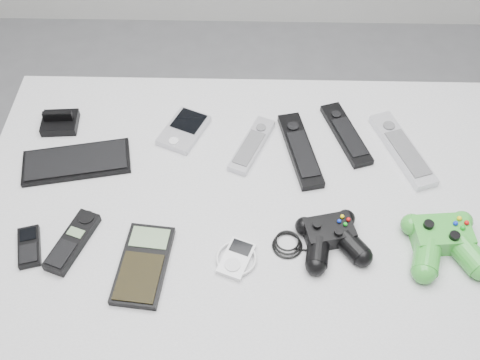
{
  "coord_description": "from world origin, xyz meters",
  "views": [
    {
      "loc": [
        -0.1,
        -0.76,
        1.76
      ],
      "look_at": [
        -0.11,
        0.0,
        0.82
      ],
      "focal_mm": 42.0,
      "sensor_mm": 36.0,
      "label": 1
    }
  ],
  "objects_px": {
    "remote_black_a": "(300,150)",
    "remote_black_b": "(346,134)",
    "calculator": "(143,264)",
    "controller_black": "(331,237)",
    "mobile_phone": "(29,246)",
    "mp3_player": "(236,258)",
    "controller_green": "(444,241)",
    "remote_silver_a": "(252,145)",
    "pda_keyboard": "(77,162)",
    "pda": "(184,130)",
    "remote_silver_b": "(402,149)",
    "cordless_handset": "(72,242)",
    "desk": "(250,215)"
  },
  "relations": [
    {
      "from": "remote_silver_a",
      "to": "remote_black_b",
      "type": "bearing_deg",
      "value": 33.57
    },
    {
      "from": "remote_silver_a",
      "to": "cordless_handset",
      "type": "height_order",
      "value": "cordless_handset"
    },
    {
      "from": "controller_black",
      "to": "mobile_phone",
      "type": "bearing_deg",
      "value": 169.3
    },
    {
      "from": "mobile_phone",
      "to": "mp3_player",
      "type": "distance_m",
      "value": 0.42
    },
    {
      "from": "remote_black_a",
      "to": "remote_black_b",
      "type": "bearing_deg",
      "value": 13.53
    },
    {
      "from": "desk",
      "to": "mp3_player",
      "type": "height_order",
      "value": "mp3_player"
    },
    {
      "from": "mp3_player",
      "to": "controller_green",
      "type": "bearing_deg",
      "value": 26.26
    },
    {
      "from": "cordless_handset",
      "to": "controller_green",
      "type": "bearing_deg",
      "value": 20.52
    },
    {
      "from": "desk",
      "to": "mp3_player",
      "type": "relative_size",
      "value": 13.8
    },
    {
      "from": "remote_black_a",
      "to": "remote_black_b",
      "type": "distance_m",
      "value": 0.12
    },
    {
      "from": "remote_black_b",
      "to": "mobile_phone",
      "type": "xyz_separation_m",
      "value": [
        -0.67,
        -0.33,
        -0.0
      ]
    },
    {
      "from": "pda",
      "to": "mp3_player",
      "type": "distance_m",
      "value": 0.37
    },
    {
      "from": "remote_silver_b",
      "to": "calculator",
      "type": "relative_size",
      "value": 1.28
    },
    {
      "from": "pda_keyboard",
      "to": "calculator",
      "type": "distance_m",
      "value": 0.32
    },
    {
      "from": "remote_black_a",
      "to": "mp3_player",
      "type": "relative_size",
      "value": 2.6
    },
    {
      "from": "desk",
      "to": "pda_keyboard",
      "type": "bearing_deg",
      "value": 168.02
    },
    {
      "from": "remote_black_a",
      "to": "desk",
      "type": "bearing_deg",
      "value": -143.79
    },
    {
      "from": "remote_silver_b",
      "to": "controller_black",
      "type": "xyz_separation_m",
      "value": [
        -0.18,
        -0.25,
        0.01
      ]
    },
    {
      "from": "pda_keyboard",
      "to": "mobile_phone",
      "type": "relative_size",
      "value": 2.53
    },
    {
      "from": "remote_black_b",
      "to": "controller_green",
      "type": "xyz_separation_m",
      "value": [
        0.16,
        -0.31,
        0.02
      ]
    },
    {
      "from": "remote_black_b",
      "to": "calculator",
      "type": "height_order",
      "value": "remote_black_b"
    },
    {
      "from": "remote_silver_b",
      "to": "mp3_player",
      "type": "bearing_deg",
      "value": -161.11
    },
    {
      "from": "calculator",
      "to": "controller_black",
      "type": "relative_size",
      "value": 0.78
    },
    {
      "from": "remote_silver_a",
      "to": "mp3_player",
      "type": "height_order",
      "value": "remote_silver_a"
    },
    {
      "from": "remote_silver_a",
      "to": "calculator",
      "type": "bearing_deg",
      "value": -99.87
    },
    {
      "from": "pda",
      "to": "cordless_handset",
      "type": "xyz_separation_m",
      "value": [
        -0.2,
        -0.32,
        0.0
      ]
    },
    {
      "from": "remote_silver_a",
      "to": "remote_black_a",
      "type": "bearing_deg",
      "value": 16.12
    },
    {
      "from": "pda",
      "to": "remote_silver_b",
      "type": "height_order",
      "value": "remote_silver_b"
    },
    {
      "from": "remote_silver_a",
      "to": "remote_black_b",
      "type": "xyz_separation_m",
      "value": [
        0.22,
        0.04,
        -0.0
      ]
    },
    {
      "from": "pda_keyboard",
      "to": "controller_black",
      "type": "relative_size",
      "value": 1.03
    },
    {
      "from": "remote_black_b",
      "to": "controller_black",
      "type": "bearing_deg",
      "value": -119.91
    },
    {
      "from": "desk",
      "to": "remote_silver_a",
      "type": "height_order",
      "value": "remote_silver_a"
    },
    {
      "from": "remote_silver_a",
      "to": "controller_black",
      "type": "distance_m",
      "value": 0.3
    },
    {
      "from": "mobile_phone",
      "to": "calculator",
      "type": "bearing_deg",
      "value": -24.94
    },
    {
      "from": "pda_keyboard",
      "to": "remote_silver_a",
      "type": "height_order",
      "value": "remote_silver_a"
    },
    {
      "from": "desk",
      "to": "cordless_handset",
      "type": "height_order",
      "value": "cordless_handset"
    },
    {
      "from": "remote_silver_a",
      "to": "cordless_handset",
      "type": "xyz_separation_m",
      "value": [
        -0.36,
        -0.27,
        0.0
      ]
    },
    {
      "from": "remote_silver_b",
      "to": "mp3_player",
      "type": "height_order",
      "value": "remote_silver_b"
    },
    {
      "from": "remote_silver_b",
      "to": "pda",
      "type": "bearing_deg",
      "value": 154.61
    },
    {
      "from": "desk",
      "to": "remote_black_a",
      "type": "distance_m",
      "value": 0.19
    },
    {
      "from": "remote_silver_a",
      "to": "controller_black",
      "type": "xyz_separation_m",
      "value": [
        0.16,
        -0.26,
        0.01
      ]
    },
    {
      "from": "pda",
      "to": "controller_black",
      "type": "xyz_separation_m",
      "value": [
        0.32,
        -0.3,
        0.01
      ]
    },
    {
      "from": "pda_keyboard",
      "to": "mp3_player",
      "type": "xyz_separation_m",
      "value": [
        0.37,
        -0.25,
        0.0
      ]
    },
    {
      "from": "remote_black_a",
      "to": "calculator",
      "type": "xyz_separation_m",
      "value": [
        -0.32,
        -0.31,
        -0.0
      ]
    },
    {
      "from": "desk",
      "to": "remote_black_a",
      "type": "xyz_separation_m",
      "value": [
        0.11,
        0.13,
        0.08
      ]
    },
    {
      "from": "desk",
      "to": "remote_black_b",
      "type": "bearing_deg",
      "value": 39.4
    },
    {
      "from": "remote_black_a",
      "to": "mp3_player",
      "type": "height_order",
      "value": "remote_black_a"
    },
    {
      "from": "remote_silver_a",
      "to": "remote_black_a",
      "type": "relative_size",
      "value": 0.79
    },
    {
      "from": "calculator",
      "to": "controller_green",
      "type": "bearing_deg",
      "value": 11.54
    },
    {
      "from": "remote_silver_a",
      "to": "remote_black_b",
      "type": "distance_m",
      "value": 0.22
    }
  ]
}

